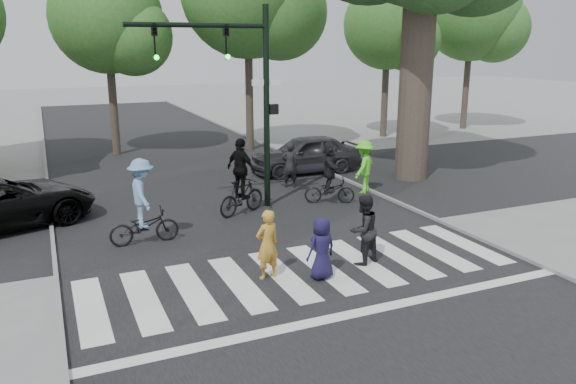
% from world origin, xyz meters
% --- Properties ---
extents(ground, '(120.00, 120.00, 0.00)m').
position_xyz_m(ground, '(0.00, 0.00, 0.00)').
color(ground, gray).
rests_on(ground, ground).
extents(road_stem, '(10.00, 70.00, 0.01)m').
position_xyz_m(road_stem, '(0.00, 5.00, 0.01)').
color(road_stem, black).
rests_on(road_stem, ground).
extents(road_cross, '(70.00, 10.00, 0.01)m').
position_xyz_m(road_cross, '(0.00, 8.00, 0.01)').
color(road_cross, black).
rests_on(road_cross, ground).
extents(curb_left, '(0.10, 70.00, 0.10)m').
position_xyz_m(curb_left, '(-5.05, 5.00, 0.05)').
color(curb_left, gray).
rests_on(curb_left, ground).
extents(curb_right, '(0.10, 70.00, 0.10)m').
position_xyz_m(curb_right, '(5.05, 5.00, 0.05)').
color(curb_right, gray).
rests_on(curb_right, ground).
extents(crosswalk, '(10.00, 3.85, 0.01)m').
position_xyz_m(crosswalk, '(0.00, 0.66, 0.01)').
color(crosswalk, silver).
rests_on(crosswalk, ground).
extents(traffic_signal, '(4.45, 0.29, 6.00)m').
position_xyz_m(traffic_signal, '(0.35, 6.20, 3.90)').
color(traffic_signal, black).
rests_on(traffic_signal, ground).
extents(bg_tree_2, '(5.04, 4.80, 8.40)m').
position_xyz_m(bg_tree_2, '(-1.76, 16.62, 5.78)').
color(bg_tree_2, brown).
rests_on(bg_tree_2, ground).
extents(bg_tree_4, '(4.83, 4.60, 8.15)m').
position_xyz_m(bg_tree_4, '(12.23, 16.12, 5.64)').
color(bg_tree_4, brown).
rests_on(bg_tree_4, ground).
extents(bg_tree_5, '(5.67, 5.40, 9.30)m').
position_xyz_m(bg_tree_5, '(18.27, 16.69, 6.36)').
color(bg_tree_5, brown).
rests_on(bg_tree_5, ground).
extents(pedestrian_woman, '(0.63, 0.49, 1.54)m').
position_xyz_m(pedestrian_woman, '(-0.86, 1.01, 0.77)').
color(pedestrian_woman, gold).
rests_on(pedestrian_woman, ground).
extents(pedestrian_child, '(0.74, 0.54, 1.38)m').
position_xyz_m(pedestrian_child, '(0.20, 0.54, 0.69)').
color(pedestrian_child, '#1A143B').
rests_on(pedestrian_child, ground).
extents(pedestrian_adult, '(0.94, 0.83, 1.64)m').
position_xyz_m(pedestrian_adult, '(1.46, 0.91, 0.82)').
color(pedestrian_adult, black).
rests_on(pedestrian_adult, ground).
extents(cyclist_left, '(1.73, 1.13, 2.19)m').
position_xyz_m(cyclist_left, '(-2.90, 4.28, 0.95)').
color(cyclist_left, black).
rests_on(cyclist_left, ground).
extents(cyclist_mid, '(1.78, 1.20, 2.28)m').
position_xyz_m(cyclist_mid, '(0.19, 5.70, 0.94)').
color(cyclist_mid, black).
rests_on(cyclist_mid, ground).
extents(cyclist_right, '(1.66, 1.53, 2.00)m').
position_xyz_m(cyclist_right, '(3.12, 5.70, 0.89)').
color(cyclist_right, black).
rests_on(cyclist_right, ground).
extents(car_grey, '(4.38, 1.81, 1.49)m').
position_xyz_m(car_grey, '(4.30, 9.97, 0.74)').
color(car_grey, '#333237').
rests_on(car_grey, ground).
extents(bystander_hivis, '(1.33, 1.24, 1.80)m').
position_xyz_m(bystander_hivis, '(4.78, 6.40, 0.90)').
color(bystander_hivis, '#58E629').
rests_on(bystander_hivis, ground).
extents(bystander_dark, '(0.69, 0.58, 1.61)m').
position_xyz_m(bystander_dark, '(2.78, 8.05, 0.80)').
color(bystander_dark, black).
rests_on(bystander_dark, ground).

